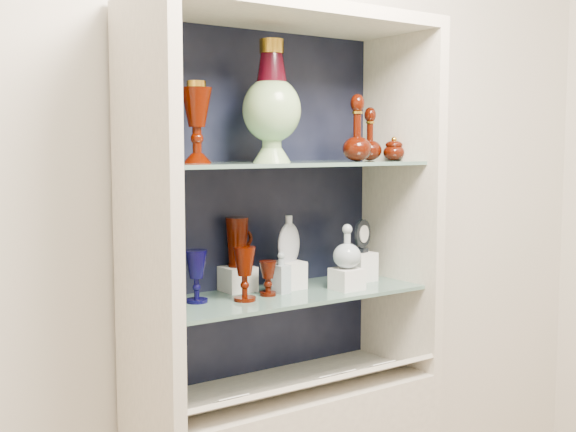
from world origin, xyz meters
TOP-DOWN VIEW (x-y plane):
  - wall_back at (0.00, 1.75)m, footprint 3.50×0.02m
  - cabinet_back_panel at (0.00, 1.72)m, footprint 0.98×0.02m
  - cabinet_side_left at (-0.48, 1.53)m, footprint 0.04×0.40m
  - cabinet_side_right at (0.48, 1.53)m, footprint 0.04×0.40m
  - cabinet_top_cap at (0.00, 1.53)m, footprint 1.00×0.40m
  - shelf_lower at (0.00, 1.55)m, footprint 0.92×0.34m
  - shelf_upper at (0.00, 1.55)m, footprint 0.92×0.34m
  - label_ledge at (0.00, 1.42)m, footprint 0.92×0.17m
  - label_card_0 at (0.29, 1.42)m, footprint 0.10×0.06m
  - label_card_1 at (-0.28, 1.42)m, footprint 0.10×0.06m
  - label_card_2 at (0.07, 1.42)m, footprint 0.10×0.06m
  - label_card_3 at (0.12, 1.42)m, footprint 0.10×0.06m
  - pedestal_lamp_left at (-0.44, 1.57)m, footprint 0.10×0.10m
  - pedestal_lamp_right at (-0.29, 1.58)m, footprint 0.12×0.12m
  - enamel_urn at (-0.04, 1.56)m, footprint 0.22×0.22m
  - ruby_decanter_a at (0.25, 1.50)m, footprint 0.10×0.10m
  - ruby_decanter_b at (0.37, 1.57)m, footprint 0.09×0.09m
  - lidded_bowl at (0.44, 1.52)m, footprint 0.08×0.08m
  - cobalt_goblet at (-0.30, 1.58)m, footprint 0.08×0.08m
  - ruby_goblet_tall at (-0.17, 1.52)m, footprint 0.08×0.08m
  - ruby_goblet_small at (-0.07, 1.54)m, footprint 0.07×0.07m
  - riser_ruby_pitcher at (-0.11, 1.66)m, footprint 0.10×0.10m
  - ruby_pitcher at (-0.11, 1.66)m, footprint 0.13×0.10m
  - clear_square_bottle at (-0.01, 1.55)m, footprint 0.06×0.06m
  - riser_flat_flask at (0.05, 1.60)m, footprint 0.09×0.09m
  - flat_flask at (0.05, 1.60)m, footprint 0.12×0.08m
  - riser_clear_round_decanter at (0.20, 1.48)m, footprint 0.09×0.09m
  - clear_round_decanter at (0.20, 1.48)m, footprint 0.11×0.11m
  - riser_cameo_medallion at (0.35, 1.57)m, footprint 0.08×0.08m
  - cameo_medallion at (0.35, 1.57)m, footprint 0.11×0.07m

SIDE VIEW (x-z plane):
  - label_ledge at x=0.00m, z-range 0.74..0.82m
  - label_card_0 at x=0.29m, z-range 0.78..0.81m
  - label_card_1 at x=-0.28m, z-range 0.78..0.81m
  - label_card_2 at x=0.07m, z-range 0.78..0.81m
  - label_card_3 at x=0.12m, z-range 0.78..0.81m
  - shelf_lower at x=0.00m, z-range 1.04..1.05m
  - riser_clear_round_decanter at x=0.20m, z-range 1.05..1.12m
  - riser_ruby_pitcher at x=-0.11m, z-range 1.05..1.13m
  - riser_flat_flask at x=0.05m, z-range 1.05..1.14m
  - riser_cameo_medallion at x=0.35m, z-range 1.05..1.15m
  - ruby_goblet_small at x=-0.07m, z-range 1.05..1.16m
  - clear_square_bottle at x=-0.01m, z-range 1.05..1.18m
  - cobalt_goblet at x=-0.30m, z-range 1.05..1.21m
  - ruby_goblet_tall at x=-0.17m, z-range 1.05..1.22m
  - clear_round_decanter at x=0.20m, z-range 1.12..1.26m
  - cameo_medallion at x=0.35m, z-range 1.15..1.27m
  - ruby_pitcher at x=-0.11m, z-range 1.13..1.29m
  - flat_flask at x=0.05m, z-range 1.14..1.30m
  - cabinet_back_panel at x=0.00m, z-range 0.75..1.90m
  - cabinet_side_left at x=-0.48m, z-range 0.75..1.90m
  - cabinet_side_right at x=0.48m, z-range 0.75..1.90m
  - wall_back at x=0.00m, z-range 0.00..2.80m
  - shelf_upper at x=0.00m, z-range 1.46..1.47m
  - lidded_bowl at x=0.44m, z-range 1.47..1.55m
  - ruby_decanter_b at x=0.37m, z-range 1.47..1.66m
  - pedestal_lamp_left at x=-0.44m, z-range 1.47..1.69m
  - pedestal_lamp_right at x=-0.29m, z-range 1.47..1.71m
  - ruby_decanter_a at x=0.25m, z-range 1.47..1.72m
  - enamel_urn at x=-0.04m, z-range 1.47..1.85m
  - cabinet_top_cap at x=0.00m, z-range 1.90..1.94m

